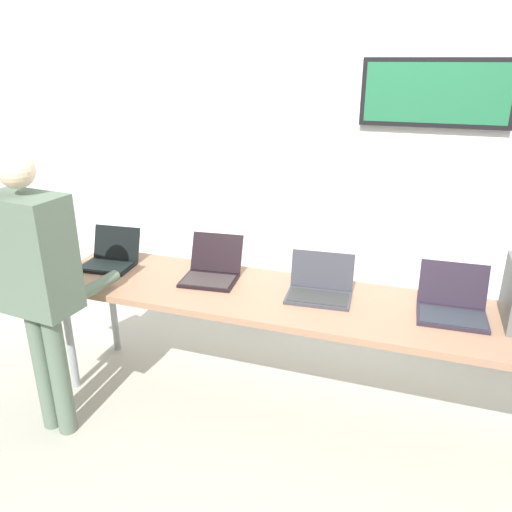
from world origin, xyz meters
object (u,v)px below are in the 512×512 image
at_px(laptop_station_1, 212,270).
at_px(laptop_station_0, 111,257).
at_px(person, 36,274).
at_px(laptop_station_3, 452,305).
at_px(laptop_station_2, 320,287).
at_px(workbench, 297,306).

bearing_deg(laptop_station_1, laptop_station_0, -178.53).
height_order(laptop_station_0, person, person).
bearing_deg(laptop_station_3, laptop_station_2, -179.50).
height_order(laptop_station_0, laptop_station_1, laptop_station_1).
bearing_deg(laptop_station_3, laptop_station_1, 178.98).
bearing_deg(laptop_station_2, workbench, -149.21).
height_order(workbench, laptop_station_3, laptop_station_3).
distance_m(laptop_station_0, laptop_station_2, 1.45).
bearing_deg(workbench, laptop_station_2, 30.79).
bearing_deg(laptop_station_1, workbench, -9.90).
distance_m(workbench, laptop_station_1, 0.61).
bearing_deg(laptop_station_0, laptop_station_1, 1.47).
bearing_deg(workbench, laptop_station_1, 170.10).
xyz_separation_m(workbench, laptop_station_3, (0.85, 0.08, 0.11)).
relative_size(workbench, laptop_station_1, 8.10).
bearing_deg(laptop_station_2, laptop_station_0, 179.48).
xyz_separation_m(workbench, laptop_station_2, (0.12, 0.07, 0.11)).
relative_size(laptop_station_1, person, 0.23).
xyz_separation_m(laptop_station_2, laptop_station_3, (0.74, 0.01, 0.00)).
xyz_separation_m(laptop_station_0, laptop_station_2, (1.45, -0.01, 0.00)).
relative_size(laptop_station_3, person, 0.22).
height_order(workbench, laptop_station_2, laptop_station_2).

